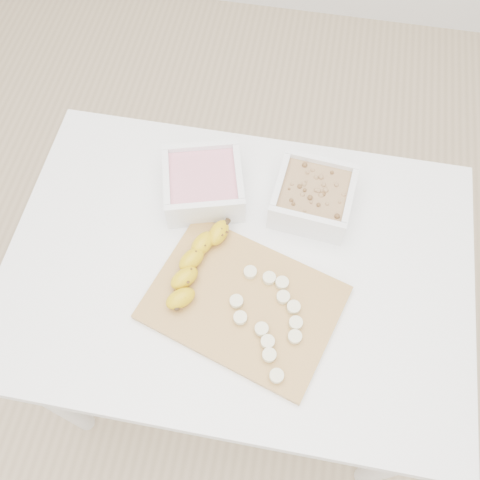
% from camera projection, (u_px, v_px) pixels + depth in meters
% --- Properties ---
extents(ground, '(3.50, 3.50, 0.00)m').
position_uv_depth(ground, '(238.00, 359.00, 1.81)').
color(ground, '#C6AD89').
rests_on(ground, ground).
extents(table, '(1.00, 0.70, 0.75)m').
position_uv_depth(table, '(238.00, 283.00, 1.23)').
color(table, white).
rests_on(table, ground).
extents(bowl_yogurt, '(0.21, 0.21, 0.08)m').
position_uv_depth(bowl_yogurt, '(203.00, 183.00, 1.19)').
color(bowl_yogurt, white).
rests_on(bowl_yogurt, table).
extents(bowl_granola, '(0.18, 0.18, 0.08)m').
position_uv_depth(bowl_granola, '(313.00, 196.00, 1.18)').
color(bowl_granola, white).
rests_on(bowl_granola, table).
extents(cutting_board, '(0.44, 0.37, 0.01)m').
position_uv_depth(cutting_board, '(244.00, 303.00, 1.10)').
color(cutting_board, '#B38349').
rests_on(cutting_board, table).
extents(banana, '(0.15, 0.22, 0.04)m').
position_uv_depth(banana, '(196.00, 265.00, 1.11)').
color(banana, gold).
rests_on(banana, cutting_board).
extents(banana_slices, '(0.15, 0.23, 0.02)m').
position_uv_depth(banana_slices, '(271.00, 316.00, 1.07)').
color(banana_slices, beige).
rests_on(banana_slices, cutting_board).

